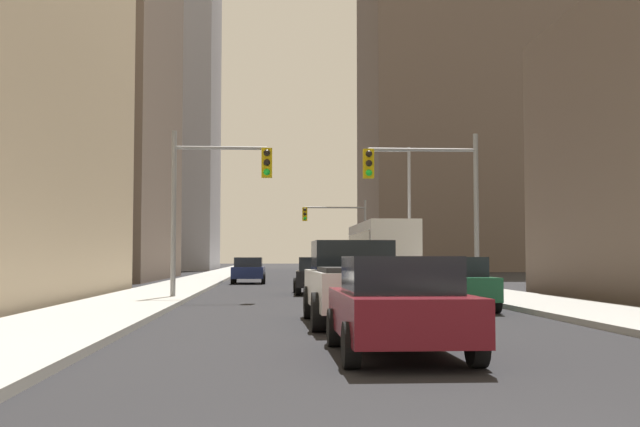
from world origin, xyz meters
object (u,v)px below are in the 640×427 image
Objects in this scene: sedan_maroon at (398,305)px; sedan_navy at (249,270)px; sedan_black at (318,275)px; sedan_green at (452,283)px; traffic_signal_near_left at (217,186)px; city_bus at (381,250)px; pickup_truck_white at (356,283)px; traffic_signal_far_right at (337,224)px; traffic_signal_near_right at (427,187)px.

sedan_navy is at bearing 95.23° from sedan_maroon.
sedan_black is at bearing -76.72° from sedan_navy.
sedan_green is at bearing -74.88° from sedan_navy.
city_bus is at bearing 62.44° from traffic_signal_near_left.
sedan_green is 1.00× the size of sedan_navy.
pickup_truck_white is 14.78m from sedan_black.
traffic_signal_near_left is 33.53m from traffic_signal_far_right.
traffic_signal_far_right is (3.29, 28.12, 3.33)m from sedan_black.
pickup_truck_white is at bearing -99.44° from city_bus.
traffic_signal_far_right is (-0.36, 32.75, 0.04)m from traffic_signal_near_right.
sedan_maroon is at bearing -84.77° from sedan_navy.
city_bus is at bearing -20.13° from sedan_navy.
sedan_navy is at bearing 96.29° from pickup_truck_white.
traffic_signal_near_left is at bearing 110.61° from pickup_truck_white.
sedan_black is 0.71× the size of traffic_signal_far_right.
traffic_signal_far_right is at bearing 85.52° from pickup_truck_white.
city_bus reaches higher than sedan_green.
sedan_black is at bearing 107.50° from sedan_green.
traffic_signal_near_right is at bearing -69.37° from sedan_navy.
sedan_black is (0.08, 14.78, -0.16)m from pickup_truck_white.
sedan_navy is (-3.12, 28.33, -0.16)m from pickup_truck_white.
traffic_signal_far_right is at bearing 89.91° from sedan_green.
pickup_truck_white is 28.50m from sedan_navy.
traffic_signal_near_right reaches higher than pickup_truck_white.
sedan_green is 10.72m from sedan_black.
traffic_signal_far_right reaches higher than sedan_green.
sedan_black is 0.71× the size of traffic_signal_near_right.
traffic_signal_far_right is (6.49, 14.57, 3.33)m from sedan_navy.
pickup_truck_white is 0.90× the size of traffic_signal_far_right.
city_bus is 2.71× the size of sedan_navy.
sedan_maroon is 0.99× the size of sedan_black.
traffic_signal_near_left is (-7.12, 5.60, 3.26)m from sedan_green.
sedan_black is (0.07, 20.61, 0.00)m from sedan_maroon.
traffic_signal_near_left reaches higher than sedan_maroon.
city_bus is at bearing 87.39° from sedan_green.
city_bus is 2.70× the size of sedan_black.
sedan_green is 0.70× the size of traffic_signal_far_right.
traffic_signal_far_right is (7.18, 32.75, 0.07)m from traffic_signal_near_left.
sedan_maroon and sedan_black have the same top height.
sedan_maroon is at bearing -103.10° from traffic_signal_near_right.
sedan_navy is 0.71× the size of traffic_signal_far_right.
pickup_truck_white is 11.27m from traffic_signal_near_left.
sedan_green is 6.51m from traffic_signal_near_right.
traffic_signal_near_left is at bearing -130.05° from sedan_black.
sedan_green is at bearing -92.61° from city_bus.
pickup_truck_white is at bearing -90.30° from sedan_black.
pickup_truck_white is 5.83m from sedan_maroon.
traffic_signal_near_left reaches higher than pickup_truck_white.
sedan_green and sedan_navy have the same top height.
sedan_maroon is 0.99× the size of sedan_navy.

